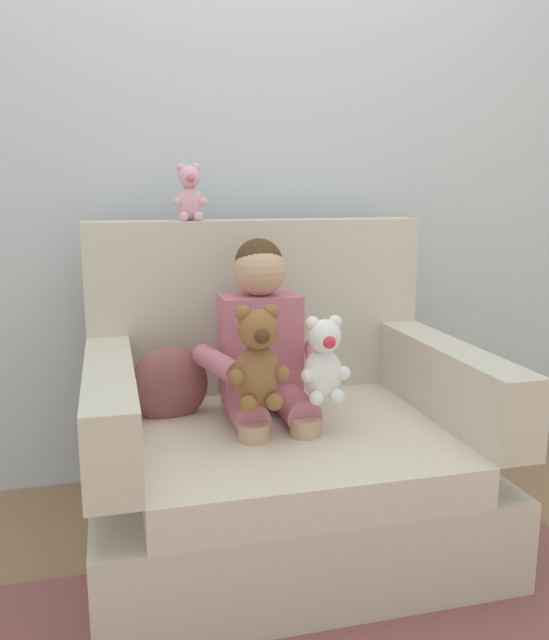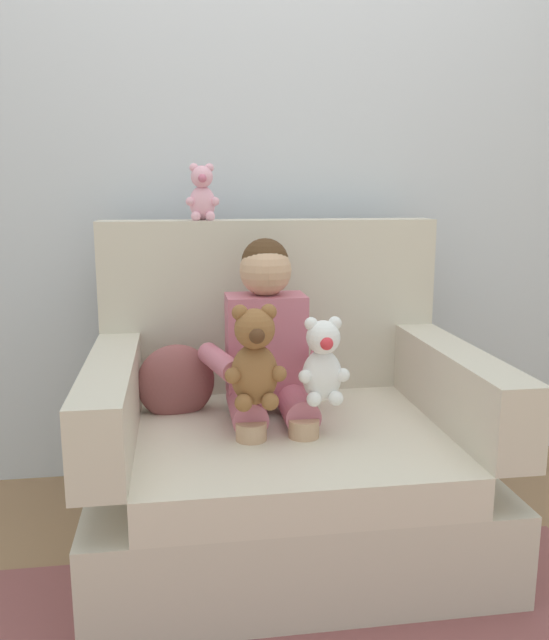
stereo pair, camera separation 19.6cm
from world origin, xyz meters
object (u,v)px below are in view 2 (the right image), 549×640
at_px(seated_child, 269,354).
at_px(plush_pink_on_backrest, 202,194).
at_px(armchair, 284,445).
at_px(plush_brown, 255,359).
at_px(plush_white, 323,363).
at_px(throw_pillow, 176,382).

xyz_separation_m(seated_child, plush_pink_on_backrest, (-0.19, 0.32, 0.51)).
height_order(seated_child, plush_pink_on_backrest, plush_pink_on_backrest).
height_order(armchair, plush_brown, armchair).
bearing_deg(plush_brown, seated_child, 62.13).
relative_size(seated_child, plush_white, 3.17).
relative_size(seated_child, throw_pillow, 3.17).
relative_size(seated_child, plush_pink_on_backrest, 4.16).
bearing_deg(plush_white, armchair, 98.90).
bearing_deg(throw_pillow, armchair, -19.39).
height_order(seated_child, plush_brown, seated_child).
xyz_separation_m(armchair, plush_brown, (-0.12, -0.18, 0.34)).
relative_size(armchair, seated_child, 1.47).
distance_m(plush_white, throw_pillow, 0.54).
xyz_separation_m(plush_pink_on_backrest, throw_pillow, (-0.11, -0.22, -0.62)).
relative_size(seated_child, plush_brown, 2.71).
xyz_separation_m(seated_child, plush_brown, (-0.07, -0.20, 0.04)).
height_order(plush_brown, plush_pink_on_backrest, plush_pink_on_backrest).
distance_m(seated_child, plush_pink_on_backrest, 0.63).
xyz_separation_m(plush_white, throw_pillow, (-0.43, 0.29, -0.13)).
bearing_deg(seated_child, plush_pink_on_backrest, 121.58).
bearing_deg(plush_pink_on_backrest, throw_pillow, -110.24).
height_order(seated_child, plush_white, seated_child).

